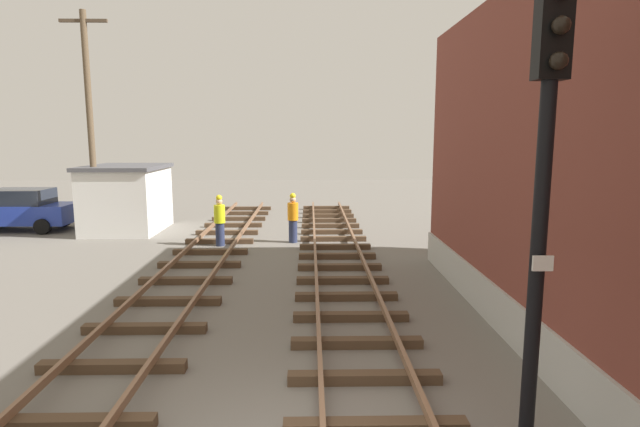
{
  "coord_description": "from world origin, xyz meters",
  "views": [
    {
      "loc": [
        0.22,
        -5.56,
        3.98
      ],
      "look_at": [
        0.45,
        6.51,
        2.11
      ],
      "focal_mm": 28.28,
      "sensor_mm": 36.0,
      "label": 1
    }
  ],
  "objects_px": {
    "signal_mast": "(544,173)",
    "utility_pole_far": "(90,121)",
    "track_worker_foreground": "(220,221)",
    "parked_car_blue": "(21,209)",
    "track_worker_distant": "(293,218)",
    "control_hut": "(127,198)"
  },
  "relations": [
    {
      "from": "control_hut",
      "to": "track_worker_distant",
      "type": "relative_size",
      "value": 2.03
    },
    {
      "from": "control_hut",
      "to": "parked_car_blue",
      "type": "relative_size",
      "value": 0.9
    },
    {
      "from": "utility_pole_far",
      "to": "track_worker_distant",
      "type": "relative_size",
      "value": 4.63
    },
    {
      "from": "parked_car_blue",
      "to": "track_worker_foreground",
      "type": "xyz_separation_m",
      "value": [
        8.9,
        -3.19,
        0.03
      ]
    },
    {
      "from": "control_hut",
      "to": "track_worker_distant",
      "type": "bearing_deg",
      "value": -19.45
    },
    {
      "from": "track_worker_foreground",
      "to": "track_worker_distant",
      "type": "xyz_separation_m",
      "value": [
        2.64,
        0.53,
        0.0
      ]
    },
    {
      "from": "signal_mast",
      "to": "track_worker_foreground",
      "type": "bearing_deg",
      "value": 115.8
    },
    {
      "from": "signal_mast",
      "to": "utility_pole_far",
      "type": "height_order",
      "value": "utility_pole_far"
    },
    {
      "from": "signal_mast",
      "to": "control_hut",
      "type": "relative_size",
      "value": 1.5
    },
    {
      "from": "signal_mast",
      "to": "parked_car_blue",
      "type": "height_order",
      "value": "signal_mast"
    },
    {
      "from": "utility_pole_far",
      "to": "track_worker_foreground",
      "type": "bearing_deg",
      "value": -20.7
    },
    {
      "from": "parked_car_blue",
      "to": "track_worker_foreground",
      "type": "bearing_deg",
      "value": -19.71
    },
    {
      "from": "control_hut",
      "to": "parked_car_blue",
      "type": "height_order",
      "value": "control_hut"
    },
    {
      "from": "control_hut",
      "to": "track_worker_distant",
      "type": "xyz_separation_m",
      "value": [
        7.03,
        -2.48,
        -0.46
      ]
    },
    {
      "from": "track_worker_foreground",
      "to": "track_worker_distant",
      "type": "relative_size",
      "value": 1.0
    },
    {
      "from": "parked_car_blue",
      "to": "track_worker_distant",
      "type": "xyz_separation_m",
      "value": [
        11.54,
        -2.66,
        0.03
      ]
    },
    {
      "from": "signal_mast",
      "to": "control_hut",
      "type": "distance_m",
      "value": 18.65
    },
    {
      "from": "control_hut",
      "to": "utility_pole_far",
      "type": "bearing_deg",
      "value": -129.87
    },
    {
      "from": "utility_pole_far",
      "to": "parked_car_blue",
      "type": "bearing_deg",
      "value": 161.73
    },
    {
      "from": "control_hut",
      "to": "track_worker_foreground",
      "type": "bearing_deg",
      "value": -34.46
    },
    {
      "from": "signal_mast",
      "to": "utility_pole_far",
      "type": "bearing_deg",
      "value": 128.07
    },
    {
      "from": "control_hut",
      "to": "utility_pole_far",
      "type": "xyz_separation_m",
      "value": [
        -0.86,
        -1.03,
        3.14
      ]
    }
  ]
}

